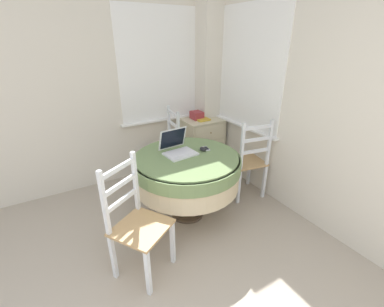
{
  "coord_description": "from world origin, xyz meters",
  "views": [
    {
      "loc": [
        0.05,
        -0.27,
        1.82
      ],
      "look_at": [
        1.36,
        1.96,
        0.66
      ],
      "focal_mm": 24.0,
      "sensor_mm": 36.0,
      "label": 1
    }
  ],
  "objects_px": {
    "corner_cabinet": "(202,143)",
    "book_on_cabinet": "(202,119)",
    "round_dining_table": "(187,169)",
    "laptop": "(178,148)",
    "dining_chair_near_right_window": "(248,161)",
    "cell_phone": "(206,149)",
    "dining_chair_near_back_window": "(165,149)",
    "computer_mouse": "(203,149)",
    "storage_box": "(197,115)",
    "dining_chair_camera_near": "(137,224)"
  },
  "relations": [
    {
      "from": "cell_phone",
      "to": "book_on_cabinet",
      "type": "relative_size",
      "value": 0.58
    },
    {
      "from": "laptop",
      "to": "cell_phone",
      "type": "height_order",
      "value": "laptop"
    },
    {
      "from": "dining_chair_near_right_window",
      "to": "cell_phone",
      "type": "bearing_deg",
      "value": 172.89
    },
    {
      "from": "dining_chair_near_back_window",
      "to": "dining_chair_camera_near",
      "type": "bearing_deg",
      "value": -123.51
    },
    {
      "from": "laptop",
      "to": "computer_mouse",
      "type": "relative_size",
      "value": 3.9
    },
    {
      "from": "dining_chair_near_right_window",
      "to": "storage_box",
      "type": "xyz_separation_m",
      "value": [
        -0.12,
        0.99,
        0.35
      ]
    },
    {
      "from": "laptop",
      "to": "dining_chair_near_right_window",
      "type": "xyz_separation_m",
      "value": [
        0.88,
        -0.13,
        -0.31
      ]
    },
    {
      "from": "dining_chair_near_right_window",
      "to": "corner_cabinet",
      "type": "relative_size",
      "value": 1.31
    },
    {
      "from": "cell_phone",
      "to": "corner_cabinet",
      "type": "bearing_deg",
      "value": 60.09
    },
    {
      "from": "round_dining_table",
      "to": "cell_phone",
      "type": "height_order",
      "value": "cell_phone"
    },
    {
      "from": "round_dining_table",
      "to": "laptop",
      "type": "bearing_deg",
      "value": 113.7
    },
    {
      "from": "dining_chair_camera_near",
      "to": "corner_cabinet",
      "type": "distance_m",
      "value": 2.02
    },
    {
      "from": "dining_chair_near_back_window",
      "to": "storage_box",
      "type": "bearing_deg",
      "value": 13.3
    },
    {
      "from": "laptop",
      "to": "corner_cabinet",
      "type": "relative_size",
      "value": 0.44
    },
    {
      "from": "computer_mouse",
      "to": "dining_chair_camera_near",
      "type": "xyz_separation_m",
      "value": [
        -0.91,
        -0.46,
        -0.28
      ]
    },
    {
      "from": "round_dining_table",
      "to": "book_on_cabinet",
      "type": "distance_m",
      "value": 1.18
    },
    {
      "from": "corner_cabinet",
      "to": "book_on_cabinet",
      "type": "xyz_separation_m",
      "value": [
        -0.03,
        -0.03,
        0.39
      ]
    },
    {
      "from": "round_dining_table",
      "to": "dining_chair_near_right_window",
      "type": "xyz_separation_m",
      "value": [
        0.83,
        -0.03,
        -0.11
      ]
    },
    {
      "from": "computer_mouse",
      "to": "storage_box",
      "type": "height_order",
      "value": "storage_box"
    },
    {
      "from": "dining_chair_near_back_window",
      "to": "corner_cabinet",
      "type": "relative_size",
      "value": 1.31
    },
    {
      "from": "cell_phone",
      "to": "corner_cabinet",
      "type": "xyz_separation_m",
      "value": [
        0.51,
        0.88,
        -0.35
      ]
    },
    {
      "from": "cell_phone",
      "to": "dining_chair_near_right_window",
      "type": "height_order",
      "value": "dining_chair_near_right_window"
    },
    {
      "from": "laptop",
      "to": "dining_chair_near_back_window",
      "type": "bearing_deg",
      "value": 76.06
    },
    {
      "from": "cell_phone",
      "to": "dining_chair_camera_near",
      "type": "distance_m",
      "value": 1.12
    },
    {
      "from": "laptop",
      "to": "dining_chair_camera_near",
      "type": "height_order",
      "value": "dining_chair_camera_near"
    },
    {
      "from": "dining_chair_near_back_window",
      "to": "book_on_cabinet",
      "type": "xyz_separation_m",
      "value": [
        0.61,
        0.07,
        0.31
      ]
    },
    {
      "from": "round_dining_table",
      "to": "dining_chair_near_right_window",
      "type": "height_order",
      "value": "dining_chair_near_right_window"
    },
    {
      "from": "dining_chair_near_back_window",
      "to": "storage_box",
      "type": "relative_size",
      "value": 5.72
    },
    {
      "from": "computer_mouse",
      "to": "corner_cabinet",
      "type": "relative_size",
      "value": 0.11
    },
    {
      "from": "round_dining_table",
      "to": "dining_chair_camera_near",
      "type": "xyz_separation_m",
      "value": [
        -0.71,
        -0.44,
        -0.11
      ]
    },
    {
      "from": "dining_chair_near_right_window",
      "to": "book_on_cabinet",
      "type": "bearing_deg",
      "value": 95.22
    },
    {
      "from": "dining_chair_near_back_window",
      "to": "dining_chair_near_right_window",
      "type": "xyz_separation_m",
      "value": [
        0.7,
        -0.85,
        0.0
      ]
    },
    {
      "from": "storage_box",
      "to": "cell_phone",
      "type": "bearing_deg",
      "value": -115.62
    },
    {
      "from": "round_dining_table",
      "to": "dining_chair_near_back_window",
      "type": "xyz_separation_m",
      "value": [
        0.13,
        0.83,
        -0.11
      ]
    },
    {
      "from": "dining_chair_near_back_window",
      "to": "corner_cabinet",
      "type": "distance_m",
      "value": 0.66
    },
    {
      "from": "dining_chair_near_right_window",
      "to": "round_dining_table",
      "type": "bearing_deg",
      "value": 178.23
    },
    {
      "from": "dining_chair_near_right_window",
      "to": "corner_cabinet",
      "type": "distance_m",
      "value": 0.96
    },
    {
      "from": "dining_chair_camera_near",
      "to": "book_on_cabinet",
      "type": "relative_size",
      "value": 4.6
    },
    {
      "from": "computer_mouse",
      "to": "dining_chair_near_right_window",
      "type": "relative_size",
      "value": 0.09
    },
    {
      "from": "dining_chair_near_back_window",
      "to": "corner_cabinet",
      "type": "xyz_separation_m",
      "value": [
        0.64,
        0.1,
        -0.09
      ]
    },
    {
      "from": "computer_mouse",
      "to": "dining_chair_near_back_window",
      "type": "bearing_deg",
      "value": 95.2
    },
    {
      "from": "dining_chair_near_back_window",
      "to": "book_on_cabinet",
      "type": "height_order",
      "value": "dining_chair_near_back_window"
    },
    {
      "from": "round_dining_table",
      "to": "book_on_cabinet",
      "type": "xyz_separation_m",
      "value": [
        0.74,
        0.9,
        0.2
      ]
    },
    {
      "from": "laptop",
      "to": "dining_chair_near_right_window",
      "type": "relative_size",
      "value": 0.34
    },
    {
      "from": "laptop",
      "to": "computer_mouse",
      "type": "height_order",
      "value": "laptop"
    },
    {
      "from": "round_dining_table",
      "to": "computer_mouse",
      "type": "relative_size",
      "value": 12.9
    },
    {
      "from": "round_dining_table",
      "to": "dining_chair_near_back_window",
      "type": "bearing_deg",
      "value": 80.96
    },
    {
      "from": "corner_cabinet",
      "to": "cell_phone",
      "type": "bearing_deg",
      "value": -119.91
    },
    {
      "from": "dining_chair_camera_near",
      "to": "corner_cabinet",
      "type": "relative_size",
      "value": 1.31
    },
    {
      "from": "round_dining_table",
      "to": "corner_cabinet",
      "type": "relative_size",
      "value": 1.46
    }
  ]
}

